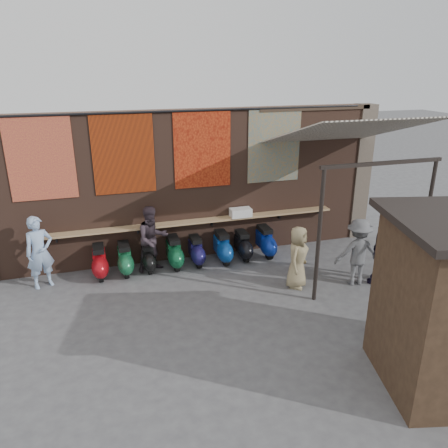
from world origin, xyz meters
name	(u,v)px	position (x,y,z in m)	size (l,w,h in m)	color
ground	(219,300)	(0.00, 0.00, 0.00)	(70.00, 70.00, 0.00)	#474749
brick_wall	(190,186)	(0.00, 2.70, 2.00)	(10.00, 0.40, 4.00)	brown
pier_right	(359,172)	(5.20, 2.70, 2.00)	(0.50, 0.50, 4.00)	#4C4238
eating_counter	(194,222)	(0.00, 2.33, 1.10)	(8.00, 0.32, 0.05)	#9E7A51
shelf_box	(241,212)	(1.30, 2.30, 1.24)	(0.58, 0.32, 0.23)	white
tapestry_redgold	(41,158)	(-3.60, 2.48, 3.00)	(1.50, 0.02, 2.00)	maroon
tapestry_sun	(124,154)	(-1.70, 2.48, 3.00)	(1.50, 0.02, 2.00)	#D33E0C
tapestry_orange	(203,149)	(0.30, 2.48, 3.00)	(1.50, 0.02, 2.00)	#B63A16
tapestry_multi	(274,145)	(2.30, 2.48, 3.00)	(1.50, 0.02, 2.00)	#246486
hang_rail	(190,111)	(0.00, 2.47, 3.98)	(0.06, 0.06, 9.50)	black
scooter_stool_0	(100,262)	(-2.53, 2.00, 0.40)	(0.38, 0.84, 0.80)	#A30C14
scooter_stool_1	(125,259)	(-1.91, 2.00, 0.39)	(0.37, 0.83, 0.79)	#18623A
scooter_stool_2	(148,258)	(-1.31, 2.02, 0.35)	(0.33, 0.74, 0.70)	black
scooter_stool_3	(174,253)	(-0.63, 2.01, 0.41)	(0.39, 0.86, 0.81)	#10502D
scooter_stool_4	(196,251)	(-0.04, 2.02, 0.37)	(0.35, 0.79, 0.75)	#1A164E
scooter_stool_5	(222,247)	(0.68, 1.98, 0.41)	(0.39, 0.86, 0.82)	navy
scooter_stool_6	(243,246)	(1.27, 2.00, 0.38)	(0.36, 0.80, 0.76)	black
scooter_stool_7	(265,242)	(1.95, 2.00, 0.41)	(0.39, 0.86, 0.82)	navy
diner_left	(40,252)	(-3.86, 1.89, 0.89)	(0.65, 0.43, 1.78)	#96B4DB
diner_right	(153,239)	(-1.18, 2.00, 0.87)	(0.84, 0.66, 1.74)	#32272F
shopper_navy	(382,248)	(4.02, -0.30, 0.93)	(1.08, 0.45, 1.85)	black
shopper_grey	(358,252)	(3.43, -0.18, 0.83)	(1.07, 0.62, 1.66)	slate
shopper_tan	(298,257)	(1.98, 0.10, 0.77)	(0.75, 0.49, 1.53)	#93835E
stall_sign	(447,247)	(3.40, -2.79, 2.05)	(1.20, 0.04, 0.50)	gold
stall_shelf	(438,298)	(3.40, -2.79, 1.03)	(2.17, 0.10, 0.06)	#473321
awning_canvas	(347,131)	(3.50, 0.90, 3.55)	(3.20, 3.40, 0.03)	beige
awning_ledger	(316,108)	(3.50, 2.49, 3.95)	(3.30, 0.08, 0.12)	#33261C
awning_header	(383,163)	(3.50, -0.60, 3.08)	(3.00, 0.08, 0.08)	black
awning_post_left	(319,237)	(2.10, -0.60, 1.55)	(0.09, 0.09, 3.10)	black
awning_post_right	(426,224)	(4.90, -0.60, 1.55)	(0.09, 0.09, 3.10)	black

